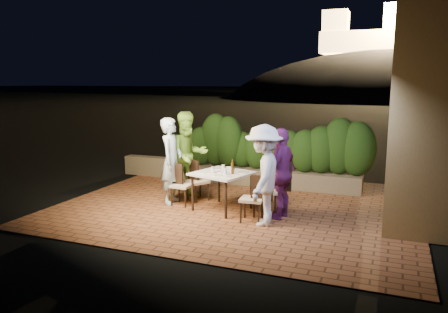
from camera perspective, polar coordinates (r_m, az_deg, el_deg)
The scene contains 32 objects.
ground at distance 8.63m, azimuth 0.91°, elevation -7.22°, with size 400.00×400.00×0.00m, color black.
terrace_floor at distance 9.10m, azimuth 2.03°, elevation -6.69°, with size 7.00×6.00×0.15m, color brown.
building_wall at distance 9.75m, azimuth 25.96°, elevation 8.80°, with size 1.60×5.00×5.00m, color olive.
window_pane at distance 9.24m, azimuth 21.11°, elevation 6.01°, with size 0.08×1.00×1.40m, color black.
window_frame at distance 9.24m, azimuth 21.05°, elevation 6.02°, with size 0.06×1.15×1.55m, color black.
planter at distance 10.64m, azimuth 6.30°, elevation -2.78°, with size 4.20×0.55×0.40m, color brown.
hedge at distance 10.50m, azimuth 6.37°, elevation 1.22°, with size 4.00×0.70×1.10m, color #19360E, non-canonical shape.
parapet at distance 11.75m, azimuth -7.96°, elevation -1.36°, with size 2.20×0.30×0.50m, color brown.
hill at distance 68.05m, azimuth 20.68°, elevation 3.67°, with size 52.00×40.00×22.00m, color black.
fortress at distance 68.20m, azimuth 21.44°, elevation 15.87°, with size 26.00×8.00×8.00m, color #FFCC7A, non-canonical shape.
dining_table at distance 8.60m, azimuth -0.24°, elevation -4.54°, with size 0.99×0.99×0.75m, color white, non-canonical shape.
plate_nw at distance 8.51m, azimuth -2.60°, elevation -2.08°, with size 0.22×0.22×0.01m, color white.
plate_sw at distance 8.86m, azimuth -0.96°, elevation -1.59°, with size 0.22×0.22×0.01m, color white.
plate_ne at distance 8.14m, azimuth 0.32°, elevation -2.62°, with size 0.20×0.20×0.01m, color white.
plate_se at distance 8.53m, azimuth 2.38°, elevation -2.03°, with size 0.24×0.24×0.01m, color white.
plate_centre at distance 8.53m, azimuth -0.14°, elevation -2.03°, with size 0.24×0.24×0.01m, color white.
plate_front at distance 8.25m, azimuth -1.00°, elevation -2.45°, with size 0.20×0.20×0.01m, color white.
glass_nw at distance 8.47m, azimuth -1.47°, elevation -1.75°, with size 0.07×0.07×0.12m, color silver.
glass_sw at distance 8.75m, azimuth -0.10°, elevation -1.41°, with size 0.06×0.06×0.11m, color silver.
glass_ne at distance 8.30m, azimuth 0.19°, elevation -2.01°, with size 0.06×0.06×0.11m, color silver.
glass_se at distance 8.53m, azimuth 1.05°, elevation -1.73°, with size 0.06×0.06×0.10m, color silver.
beer_bottle at distance 8.37m, azimuth 1.11°, elevation -1.32°, with size 0.05×0.05×0.28m, color #4A2D0C, non-canonical shape.
bowl at distance 8.79m, azimuth 0.67°, elevation -1.57°, with size 0.19×0.19×0.05m, color white.
chair_left_front at distance 8.97m, azimuth -5.51°, elevation -3.65°, with size 0.39×0.39×0.85m, color black, non-canonical shape.
chair_left_back at distance 9.30m, azimuth -3.42°, elevation -3.16°, with size 0.39×0.39×0.85m, color black, non-canonical shape.
chair_right_front at distance 7.91m, azimuth 3.64°, elevation -5.44°, with size 0.40×0.40×0.86m, color black, non-canonical shape.
chair_right_back at distance 8.24m, azimuth 5.58°, elevation -4.18°, with size 0.48×0.48×1.04m, color black, non-canonical shape.
diner_blue at distance 9.05m, azimuth -6.89°, elevation -0.56°, with size 0.65×0.43×1.78m, color #A5C5D4.
diner_green at distance 9.40m, azimuth -4.70°, elevation 0.16°, with size 0.91×0.71×1.87m, color #83C23C.
diner_white at distance 7.65m, azimuth 5.17°, elevation -2.45°, with size 1.15×0.66×1.78m, color silver.
diner_purple at distance 8.07m, azimuth 7.51°, elevation -2.19°, with size 0.98×0.41×1.68m, color #702566.
parapet_lamp at distance 11.40m, azimuth -5.27°, elevation -0.02°, with size 0.10×0.10×0.14m, color orange.
Camera 1 is at (2.90, -7.73, 2.50)m, focal length 35.00 mm.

